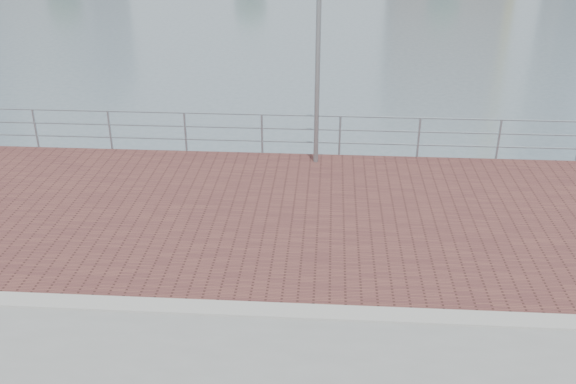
{
  "coord_description": "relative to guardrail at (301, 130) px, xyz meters",
  "views": [
    {
      "loc": [
        0.73,
        -8.84,
        6.57
      ],
      "look_at": [
        0.0,
        2.0,
        1.3
      ],
      "focal_mm": 40.0,
      "sensor_mm": 36.0,
      "label": 1
    }
  ],
  "objects": [
    {
      "name": "brick_lane",
      "position": [
        -0.0,
        -3.4,
        -0.68
      ],
      "size": [
        40.0,
        6.8,
        0.02
      ],
      "primitive_type": "cube",
      "color": "brown",
      "rests_on": "seawall"
    },
    {
      "name": "curb",
      "position": [
        -0.0,
        -7.0,
        -0.66
      ],
      "size": [
        40.0,
        0.4,
        0.06
      ],
      "primitive_type": "cube",
      "color": "#B7B5AD",
      "rests_on": "seawall"
    },
    {
      "name": "guardrail",
      "position": [
        0.0,
        0.0,
        0.0
      ],
      "size": [
        39.06,
        0.06,
        1.13
      ],
      "color": "#8C9EA8",
      "rests_on": "brick_lane"
    }
  ]
}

